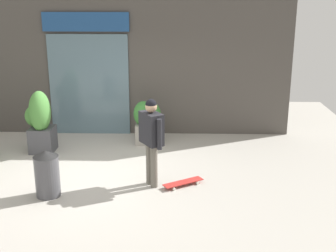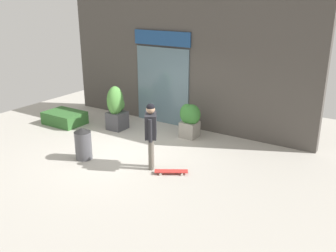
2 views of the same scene
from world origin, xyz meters
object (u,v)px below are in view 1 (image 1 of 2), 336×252
(skateboarder, at_px, (151,134))
(skateboard, at_px, (183,182))
(planter_box_right, at_px, (40,121))
(planter_box_left, at_px, (147,120))
(trash_bin, at_px, (47,173))

(skateboarder, bearing_deg, skateboard, -33.56)
(skateboard, relative_size, planter_box_right, 0.55)
(skateboarder, bearing_deg, planter_box_left, 63.54)
(skateboard, bearing_deg, trash_bin, 159.65)
(skateboard, bearing_deg, skateboarder, 147.53)
(skateboard, bearing_deg, planter_box_right, 119.11)
(skateboard, height_order, planter_box_left, planter_box_left)
(skateboard, distance_m, planter_box_right, 3.61)
(skateboarder, bearing_deg, trash_bin, 162.31)
(skateboard, height_order, planter_box_right, planter_box_right)
(planter_box_left, distance_m, planter_box_right, 2.35)
(skateboarder, relative_size, trash_bin, 1.95)
(planter_box_left, xyz_separation_m, trash_bin, (-1.51, -2.78, -0.15))
(planter_box_right, bearing_deg, trash_bin, -70.77)
(planter_box_right, height_order, trash_bin, planter_box_right)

